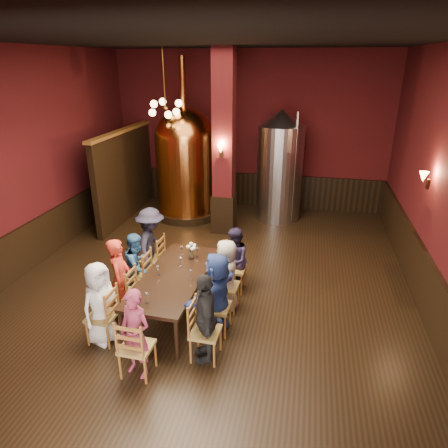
% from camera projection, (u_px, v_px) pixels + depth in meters
% --- Properties ---
extents(room, '(10.00, 10.02, 4.50)m').
position_uv_depth(room, '(208.00, 176.00, 7.18)').
color(room, black).
rests_on(room, ground).
extents(wainscot_right, '(0.08, 9.90, 1.00)m').
position_uv_depth(wainscot_right, '(425.00, 285.00, 7.08)').
color(wainscot_right, black).
rests_on(wainscot_right, ground).
extents(wainscot_back, '(7.90, 0.08, 1.00)m').
position_uv_depth(wainscot_back, '(248.00, 189.00, 12.33)').
color(wainscot_back, black).
rests_on(wainscot_back, ground).
extents(wainscot_left, '(0.08, 9.90, 1.00)m').
position_uv_depth(wainscot_left, '(31.00, 245.00, 8.61)').
color(wainscot_left, black).
rests_on(wainscot_left, ground).
extents(column, '(0.58, 0.58, 4.50)m').
position_uv_depth(column, '(224.00, 146.00, 9.77)').
color(column, '#490F13').
rests_on(column, ground).
extents(partition, '(0.22, 3.50, 2.40)m').
position_uv_depth(partition, '(125.00, 176.00, 11.10)').
color(partition, black).
rests_on(partition, ground).
extents(pendant_cluster, '(0.90, 0.90, 1.70)m').
position_uv_depth(pendant_cluster, '(165.00, 108.00, 9.83)').
color(pendant_cluster, '#A57226').
rests_on(pendant_cluster, room).
extents(sconce_wall, '(0.20, 0.20, 0.36)m').
position_uv_depth(sconce_wall, '(429.00, 180.00, 7.17)').
color(sconce_wall, black).
rests_on(sconce_wall, room).
extents(sconce_column, '(0.20, 0.20, 0.36)m').
position_uv_depth(sconce_column, '(221.00, 150.00, 9.52)').
color(sconce_column, black).
rests_on(sconce_column, column).
extents(dining_table, '(1.07, 2.43, 0.75)m').
position_uv_depth(dining_table, '(174.00, 278.00, 6.91)').
color(dining_table, black).
rests_on(dining_table, ground).
extents(chair_0, '(0.47, 0.47, 0.92)m').
position_uv_depth(chair_0, '(102.00, 316.00, 6.29)').
color(chair_0, olive).
rests_on(chair_0, ground).
extents(person_0, '(0.65, 0.78, 1.38)m').
position_uv_depth(person_0, '(100.00, 303.00, 6.20)').
color(person_0, white).
rests_on(person_0, ground).
extents(chair_1, '(0.47, 0.47, 0.92)m').
position_uv_depth(chair_1, '(122.00, 293.00, 6.89)').
color(chair_1, olive).
rests_on(chair_1, ground).
extents(person_1, '(0.47, 0.61, 1.48)m').
position_uv_depth(person_1, '(120.00, 279.00, 6.78)').
color(person_1, '#B12E1E').
rests_on(person_1, ground).
extents(chair_2, '(0.47, 0.47, 0.92)m').
position_uv_depth(chair_2, '(138.00, 275.00, 7.48)').
color(chair_2, olive).
rests_on(chair_2, ground).
extents(person_2, '(0.38, 0.66, 1.30)m').
position_uv_depth(person_2, '(138.00, 266.00, 7.41)').
color(person_2, '#285286').
rests_on(person_2, ground).
extents(chair_3, '(0.47, 0.47, 0.92)m').
position_uv_depth(chair_3, '(153.00, 259.00, 8.09)').
color(chair_3, olive).
rests_on(chair_3, ground).
extents(person_3, '(0.71, 1.07, 1.55)m').
position_uv_depth(person_3, '(152.00, 245.00, 7.97)').
color(person_3, black).
rests_on(person_3, ground).
extents(chair_4, '(0.47, 0.47, 0.92)m').
position_uv_depth(chair_4, '(206.00, 332.00, 5.92)').
color(chair_4, olive).
rests_on(chair_4, ground).
extents(person_4, '(0.61, 0.90, 1.43)m').
position_uv_depth(person_4, '(205.00, 317.00, 5.82)').
color(person_4, black).
rests_on(person_4, ground).
extents(chair_5, '(0.47, 0.47, 0.92)m').
position_uv_depth(chair_5, '(217.00, 307.00, 6.52)').
color(chair_5, olive).
rests_on(chair_5, ground).
extents(person_5, '(0.83, 1.38, 1.42)m').
position_uv_depth(person_5, '(217.00, 293.00, 6.42)').
color(person_5, '#304891').
rests_on(person_5, ground).
extents(chair_6, '(0.47, 0.47, 0.92)m').
position_uv_depth(chair_6, '(226.00, 286.00, 7.11)').
color(chair_6, olive).
rests_on(chair_6, ground).
extents(person_6, '(0.46, 0.68, 1.34)m').
position_uv_depth(person_6, '(226.00, 276.00, 7.03)').
color(person_6, '#B4AF9E').
rests_on(person_6, ground).
extents(chair_7, '(0.47, 0.47, 0.92)m').
position_uv_depth(chair_7, '(234.00, 268.00, 7.71)').
color(chair_7, olive).
rests_on(chair_7, ground).
extents(person_7, '(0.44, 0.68, 1.29)m').
position_uv_depth(person_7, '(234.00, 260.00, 7.64)').
color(person_7, '#211A35').
rests_on(person_7, ground).
extents(chair_8, '(0.47, 0.47, 0.92)m').
position_uv_depth(chair_8, '(137.00, 347.00, 5.61)').
color(chair_8, olive).
rests_on(chair_8, ground).
extents(person_8, '(0.56, 0.45, 1.35)m').
position_uv_depth(person_8, '(135.00, 334.00, 5.53)').
color(person_8, '#872D45').
rests_on(person_8, ground).
extents(copper_kettle, '(1.82, 1.82, 4.31)m').
position_uv_depth(copper_kettle, '(186.00, 162.00, 11.06)').
color(copper_kettle, black).
rests_on(copper_kettle, ground).
extents(steel_vessel, '(1.34, 1.34, 3.01)m').
position_uv_depth(steel_vessel, '(280.00, 166.00, 10.93)').
color(steel_vessel, '#B2B2B7').
rests_on(steel_vessel, ground).
extents(rose_vase, '(0.19, 0.19, 0.32)m').
position_uv_depth(rose_vase, '(191.00, 249.00, 7.38)').
color(rose_vase, white).
rests_on(rose_vase, dining_table).
extents(wine_glass_0, '(0.07, 0.07, 0.17)m').
position_uv_depth(wine_glass_0, '(197.00, 252.00, 7.52)').
color(wine_glass_0, white).
rests_on(wine_glass_0, dining_table).
extents(wine_glass_1, '(0.07, 0.07, 0.17)m').
position_uv_depth(wine_glass_1, '(158.00, 271.00, 6.87)').
color(wine_glass_1, white).
rests_on(wine_glass_1, dining_table).
extents(wine_glass_2, '(0.07, 0.07, 0.17)m').
position_uv_depth(wine_glass_2, '(180.00, 262.00, 7.16)').
color(wine_glass_2, white).
rests_on(wine_glass_2, dining_table).
extents(wine_glass_3, '(0.07, 0.07, 0.17)m').
position_uv_depth(wine_glass_3, '(147.00, 298.00, 6.07)').
color(wine_glass_3, white).
rests_on(wine_glass_3, dining_table).
extents(wine_glass_4, '(0.07, 0.07, 0.17)m').
position_uv_depth(wine_glass_4, '(182.00, 251.00, 7.59)').
color(wine_glass_4, white).
rests_on(wine_glass_4, dining_table).
extents(wine_glass_5, '(0.07, 0.07, 0.17)m').
position_uv_depth(wine_glass_5, '(191.00, 275.00, 6.73)').
color(wine_glass_5, white).
rests_on(wine_glass_5, dining_table).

